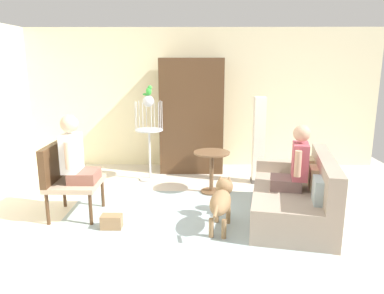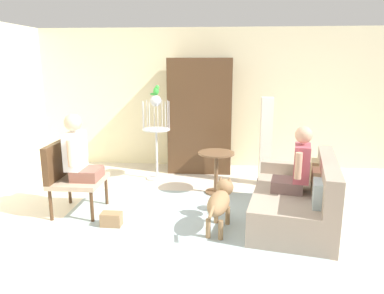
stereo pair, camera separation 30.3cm
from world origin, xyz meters
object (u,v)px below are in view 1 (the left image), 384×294
couch (297,198)px  round_end_table (212,166)px  armchair (65,175)px  column_lamp (259,141)px  parrot (149,91)px  armoire_cabinet (192,116)px  dog (221,200)px  person_on_couch (295,164)px  handbag (112,222)px  bird_cage_stand (149,132)px  person_on_armchair (75,154)px

couch → round_end_table: (-1.04, 0.95, 0.14)m
armchair → round_end_table: bearing=24.5°
couch → column_lamp: column_lamp is taller
parrot → armoire_cabinet: armoire_cabinet is taller
armoire_cabinet → dog: bearing=-80.8°
person_on_couch → dog: size_ratio=0.88×
round_end_table → parrot: bearing=148.3°
dog → handbag: 1.34m
person_on_couch → bird_cage_stand: bearing=141.6°
dog → parrot: (-1.07, 1.82, 1.14)m
dog → armoire_cabinet: (-0.39, 2.41, 0.65)m
person_on_armchair → handbag: (0.52, -0.38, -0.73)m
person_on_couch → column_lamp: bearing=98.2°
dog → armoire_cabinet: 2.53m
bird_cage_stand → column_lamp: bearing=-3.5°
round_end_table → handbag: round_end_table is taller
handbag → person_on_couch: bearing=7.3°
person_on_couch → dog: bearing=-165.5°
bird_cage_stand → armoire_cabinet: armoire_cabinet is taller
bird_cage_stand → person_on_armchair: bearing=-116.6°
armchair → column_lamp: column_lamp is taller
person_on_couch → dog: (-0.92, -0.24, -0.38)m
person_on_armchair → column_lamp: column_lamp is taller
couch → armchair: bearing=178.4°
armchair → round_end_table: size_ratio=1.46×
bird_cage_stand → handbag: bird_cage_stand is taller
person_on_couch → handbag: 2.34m
armchair → round_end_table: (1.91, 0.87, -0.12)m
armchair → round_end_table: 2.10m
person_on_couch → armoire_cabinet: size_ratio=0.40×
column_lamp → armchair: bearing=-152.9°
person_on_couch → round_end_table: person_on_couch is taller
bird_cage_stand → handbag: size_ratio=5.71×
round_end_table → handbag: (-1.24, -1.25, -0.34)m
person_on_couch → round_end_table: (-0.99, 0.97, -0.31)m
person_on_couch → bird_cage_stand: size_ratio=0.57×
person_on_couch → dog: 1.02m
armchair → dog: 2.01m
person_on_couch → bird_cage_stand: (-2.00, 1.58, 0.08)m
round_end_table → dog: (0.07, -1.20, -0.07)m
couch → column_lamp: (-0.26, 1.46, 0.41)m
dog → armoire_cabinet: size_ratio=0.46×
person_on_armchair → handbag: person_on_armchair is taller
person_on_couch → armoire_cabinet: armoire_cabinet is taller
round_end_table → handbag: bearing=-134.7°
couch → column_lamp: 1.54m
bird_cage_stand → person_on_couch: bearing=-38.4°
bird_cage_stand → parrot: bearing=-0.0°
round_end_table → parrot: (-1.00, 0.62, 1.07)m
person_on_couch → person_on_armchair: 2.74m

